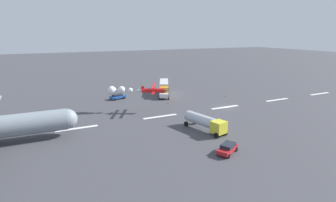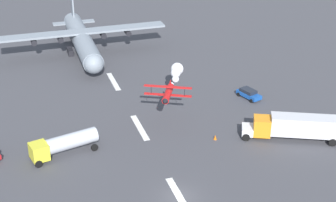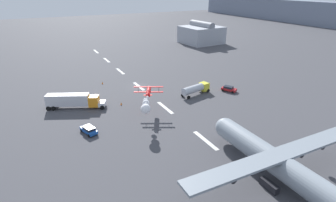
{
  "view_description": "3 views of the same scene",
  "coord_description": "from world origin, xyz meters",
  "px_view_note": "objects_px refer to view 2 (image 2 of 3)",
  "views": [
    {
      "loc": [
        41.14,
        52.63,
        18.18
      ],
      "look_at": [
        15.93,
        0.0,
        3.36
      ],
      "focal_mm": 28.86,
      "sensor_mm": 36.0,
      "label": 1
    },
    {
      "loc": [
        -46.86,
        16.8,
        37.24
      ],
      "look_at": [
        17.72,
        -4.4,
        3.82
      ],
      "focal_mm": 54.58,
      "sensor_mm": 36.0,
      "label": 2
    },
    {
      "loc": [
        74.2,
        -28.44,
        28.67
      ],
      "look_at": [
        19.19,
        0.11,
        2.31
      ],
      "focal_mm": 29.26,
      "sensor_mm": 36.0,
      "label": 3
    }
  ],
  "objects_px": {
    "stunt_biplane_red": "(174,78)",
    "traffic_cone_far": "(215,137)",
    "followme_car_yellow": "(249,93)",
    "fuel_tanker_truck": "(63,144)",
    "cargo_transport_plane": "(83,41)",
    "semi_truck_orange": "(298,126)"
  },
  "relations": [
    {
      "from": "stunt_biplane_red",
      "to": "traffic_cone_far",
      "type": "bearing_deg",
      "value": -168.6
    },
    {
      "from": "stunt_biplane_red",
      "to": "followme_car_yellow",
      "type": "distance_m",
      "value": 13.72
    },
    {
      "from": "fuel_tanker_truck",
      "to": "followme_car_yellow",
      "type": "xyz_separation_m",
      "value": [
        8.3,
        -31.81,
        -0.93
      ]
    },
    {
      "from": "cargo_transport_plane",
      "to": "traffic_cone_far",
      "type": "relative_size",
      "value": 45.43
    },
    {
      "from": "cargo_transport_plane",
      "to": "followme_car_yellow",
      "type": "xyz_separation_m",
      "value": [
        -27.79,
        -22.96,
        -2.47
      ]
    },
    {
      "from": "cargo_transport_plane",
      "to": "semi_truck_orange",
      "type": "relative_size",
      "value": 2.4
    },
    {
      "from": "semi_truck_orange",
      "to": "cargo_transport_plane",
      "type": "bearing_deg",
      "value": 28.87
    },
    {
      "from": "stunt_biplane_red",
      "to": "semi_truck_orange",
      "type": "height_order",
      "value": "stunt_biplane_red"
    },
    {
      "from": "stunt_biplane_red",
      "to": "fuel_tanker_truck",
      "type": "xyz_separation_m",
      "value": [
        -8.96,
        18.79,
        -3.35
      ]
    },
    {
      "from": "semi_truck_orange",
      "to": "fuel_tanker_truck",
      "type": "height_order",
      "value": "semi_truck_orange"
    },
    {
      "from": "semi_truck_orange",
      "to": "followme_car_yellow",
      "type": "xyz_separation_m",
      "value": [
        14.53,
        0.37,
        -1.31
      ]
    },
    {
      "from": "followme_car_yellow",
      "to": "fuel_tanker_truck",
      "type": "bearing_deg",
      "value": 104.63
    },
    {
      "from": "semi_truck_orange",
      "to": "followme_car_yellow",
      "type": "relative_size",
      "value": 3.0
    },
    {
      "from": "semi_truck_orange",
      "to": "traffic_cone_far",
      "type": "relative_size",
      "value": 18.9
    },
    {
      "from": "followme_car_yellow",
      "to": "cargo_transport_plane",
      "type": "bearing_deg",
      "value": 39.56
    },
    {
      "from": "stunt_biplane_red",
      "to": "followme_car_yellow",
      "type": "xyz_separation_m",
      "value": [
        -0.66,
        -13.02,
        -4.28
      ]
    },
    {
      "from": "cargo_transport_plane",
      "to": "semi_truck_orange",
      "type": "distance_m",
      "value": 48.33
    },
    {
      "from": "cargo_transport_plane",
      "to": "traffic_cone_far",
      "type": "xyz_separation_m",
      "value": [
        -38.73,
        -12.28,
        -2.91
      ]
    },
    {
      "from": "semi_truck_orange",
      "to": "traffic_cone_far",
      "type": "height_order",
      "value": "semi_truck_orange"
    },
    {
      "from": "cargo_transport_plane",
      "to": "traffic_cone_far",
      "type": "bearing_deg",
      "value": -162.42
    },
    {
      "from": "followme_car_yellow",
      "to": "semi_truck_orange",
      "type": "bearing_deg",
      "value": -178.54
    },
    {
      "from": "followme_car_yellow",
      "to": "traffic_cone_far",
      "type": "bearing_deg",
      "value": 135.71
    }
  ]
}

